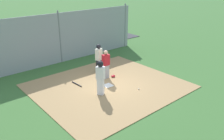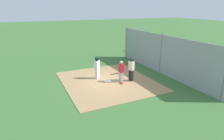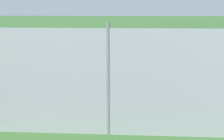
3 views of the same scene
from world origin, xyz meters
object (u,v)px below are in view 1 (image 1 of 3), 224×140
(umpire, at_px, (99,58))
(runner, at_px, (100,75))
(catcher, at_px, (106,64))
(parked_car_green, at_px, (29,41))
(baseball, at_px, (139,89))
(parked_car_red, at_px, (97,31))
(baseball_bat, at_px, (77,84))
(catcher_mask, at_px, (113,76))
(home_plate, at_px, (108,85))

(umpire, xyz_separation_m, runner, (1.53, 2.12, 0.06))
(catcher, height_order, umpire, umpire)
(runner, bearing_deg, parked_car_green, 54.79)
(baseball, bearing_deg, parked_car_red, -116.18)
(baseball_bat, distance_m, catcher_mask, 2.15)
(catcher, height_order, parked_car_red, catcher)
(baseball, xyz_separation_m, parked_car_green, (1.23, -10.50, 0.55))
(baseball_bat, distance_m, parked_car_green, 8.05)
(parked_car_red, bearing_deg, baseball_bat, -134.13)
(home_plate, bearing_deg, parked_car_red, -124.06)
(runner, distance_m, baseball_bat, 1.93)
(runner, height_order, catcher_mask, runner)
(baseball, height_order, parked_car_green, parked_car_green)
(runner, xyz_separation_m, baseball, (-1.74, 0.85, -0.95))
(umpire, distance_m, baseball_bat, 2.09)
(catcher, bearing_deg, parked_car_green, -174.42)
(catcher, relative_size, parked_car_red, 0.38)
(home_plate, xyz_separation_m, runner, (0.86, 0.50, 0.97))
(baseball_bat, distance_m, parked_car_red, 9.93)
(catcher, distance_m, umpire, 0.79)
(catcher, distance_m, parked_car_green, 8.36)
(parked_car_green, bearing_deg, baseball, -83.32)
(parked_car_red, bearing_deg, catcher, -124.88)
(umpire, height_order, parked_car_green, umpire)
(umpire, xyz_separation_m, parked_car_green, (1.02, -7.53, -0.34))
(baseball_bat, height_order, baseball, baseball)
(parked_car_red, distance_m, parked_car_green, 6.05)
(umpire, bearing_deg, catcher, -27.65)
(home_plate, bearing_deg, parked_car_green, -87.82)
(parked_car_green, bearing_deg, catcher_mask, -81.47)
(catcher_mask, bearing_deg, catcher, -25.57)
(baseball, bearing_deg, home_plate, -56.96)
(parked_car_red, bearing_deg, baseball, -116.88)
(baseball, distance_m, parked_car_green, 10.58)
(runner, bearing_deg, baseball_bat, 68.33)
(catcher, relative_size, umpire, 0.92)
(home_plate, xyz_separation_m, parked_car_green, (0.35, -9.15, 0.57))
(baseball, bearing_deg, baseball_bat, -50.75)
(catcher_mask, bearing_deg, parked_car_red, -121.58)
(catcher_mask, xyz_separation_m, baseball, (0.04, 2.01, -0.02))
(parked_car_green, bearing_deg, catcher, -83.83)
(home_plate, height_order, catcher, catcher)
(home_plate, height_order, runner, runner)
(catcher_mask, height_order, parked_car_red, parked_car_red)
(baseball_bat, bearing_deg, catcher, 75.60)
(catcher_mask, xyz_separation_m, parked_car_green, (1.27, -8.48, 0.52))
(baseball_bat, xyz_separation_m, parked_car_red, (-6.82, -7.20, 0.55))
(runner, relative_size, catcher_mask, 7.11)
(catcher, bearing_deg, catcher_mask, 63.85)
(umpire, height_order, baseball, umpire)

